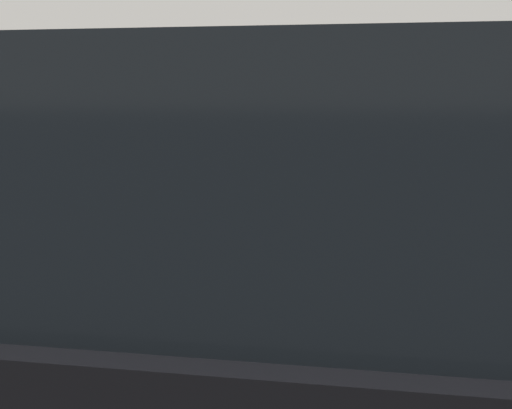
{
  "coord_description": "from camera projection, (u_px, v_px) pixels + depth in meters",
  "views": [
    {
      "loc": [
        1.49,
        -3.51,
        1.64
      ],
      "look_at": [
        0.39,
        0.64,
        1.08
      ],
      "focal_mm": 60.88,
      "sensor_mm": 36.0,
      "label": 1
    }
  ],
  "objects": [
    {
      "name": "sidewalk_curb",
      "position": [
        212.0,
        364.0,
        5.03
      ],
      "size": [
        36.0,
        2.26,
        0.15
      ],
      "primitive_type": "cube",
      "color": "#ADA8A0",
      "rests_on": "ground"
    },
    {
      "name": "parking_meter",
      "position": [
        190.0,
        190.0,
        4.28
      ],
      "size": [
        0.17,
        0.18,
        1.4
      ],
      "rotation": [
        0.0,
        0.0,
        3.12
      ],
      "color": "slate",
      "rests_on": "sidewalk_curb"
    },
    {
      "name": "pedestrian_at_meter",
      "position": [
        298.0,
        206.0,
        4.14
      ],
      "size": [
        0.62,
        0.46,
        1.68
      ],
      "rotation": [
        0.0,
        0.0,
        3.12
      ],
      "color": "#1E233F",
      "rests_on": "sidewalk_curb"
    },
    {
      "name": "parked_sedan_black",
      "position": [
        201.0,
        353.0,
        2.56
      ],
      "size": [
        4.65,
        1.92,
        1.76
      ],
      "rotation": [
        0.0,
        0.0,
        -1.54
      ],
      "color": "black",
      "rests_on": "ground"
    },
    {
      "name": "background_railing",
      "position": [
        250.0,
        204.0,
        5.73
      ],
      "size": [
        24.06,
        0.06,
        1.07
      ],
      "color": "black",
      "rests_on": "sidewalk_curb"
    }
  ]
}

